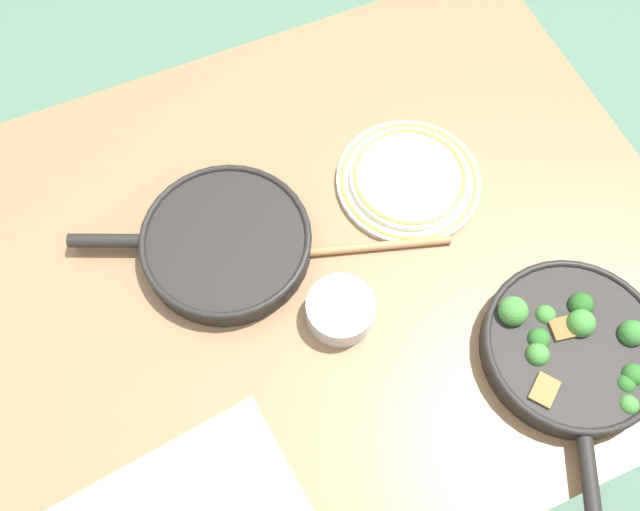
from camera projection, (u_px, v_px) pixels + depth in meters
name	position (u px, v px, depth m)	size (l,w,h in m)	color
ground_plane	(320.00, 384.00, 1.89)	(14.00, 14.00, 0.00)	#51755B
dining_table_red	(320.00, 279.00, 1.28)	(1.25, 1.00, 0.76)	olive
skillet_broccoli	(572.00, 348.00, 1.11)	(0.29, 0.39, 0.08)	black
skillet_eggs	(225.00, 243.00, 1.20)	(0.39, 0.29, 0.05)	black
wooden_spoon	(317.00, 252.00, 1.21)	(0.36, 0.14, 0.02)	#A87A4C
dinner_plate_stack	(409.00, 179.00, 1.27)	(0.26, 0.26, 0.03)	silver
prep_bowl_steel	(340.00, 310.00, 1.15)	(0.11, 0.11, 0.05)	#B7B7BC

